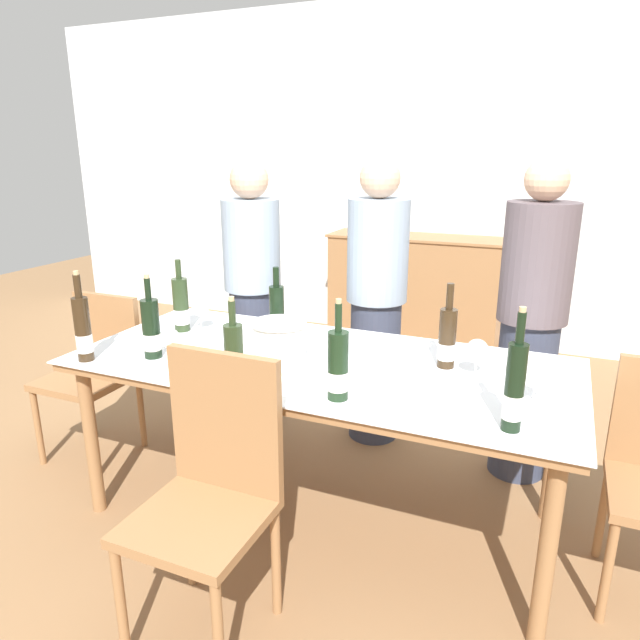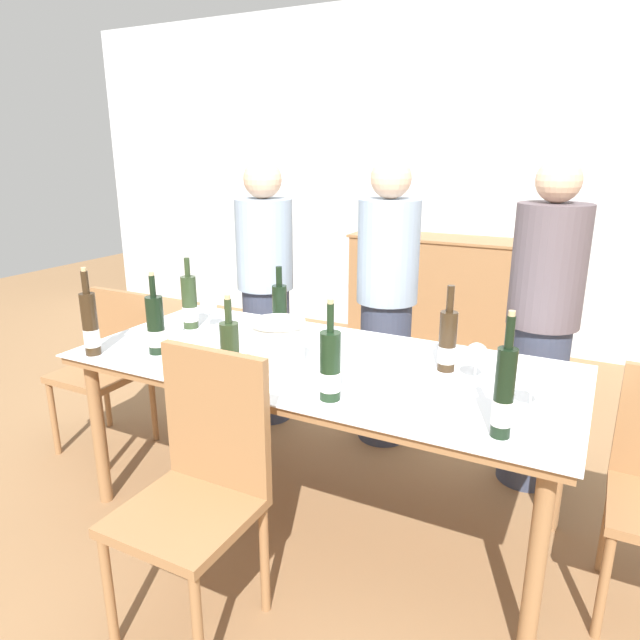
% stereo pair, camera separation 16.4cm
% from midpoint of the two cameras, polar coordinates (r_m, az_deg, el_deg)
% --- Properties ---
extents(ground_plane, '(12.00, 12.00, 0.00)m').
position_cam_midpoint_polar(ground_plane, '(2.79, -1.77, -18.73)').
color(ground_plane, olive).
extents(back_wall, '(8.00, 0.10, 2.80)m').
position_cam_midpoint_polar(back_wall, '(4.97, 12.25, 13.85)').
color(back_wall, silver).
rests_on(back_wall, ground_plane).
extents(sideboard_cabinet, '(1.45, 0.46, 0.93)m').
position_cam_midpoint_polar(sideboard_cabinet, '(4.86, 8.48, 2.87)').
color(sideboard_cabinet, '#996B42').
rests_on(sideboard_cabinet, ground_plane).
extents(dining_table, '(2.11, 0.95, 0.75)m').
position_cam_midpoint_polar(dining_table, '(2.45, -1.92, -5.47)').
color(dining_table, '#996B42').
rests_on(dining_table, ground_plane).
extents(ice_bucket, '(0.22, 0.22, 0.20)m').
position_cam_midpoint_polar(ice_bucket, '(2.33, -6.11, -2.35)').
color(ice_bucket, white).
rests_on(ice_bucket, dining_table).
extents(wine_bottle_0, '(0.08, 0.08, 0.36)m').
position_cam_midpoint_polar(wine_bottle_0, '(2.89, -15.32, 1.33)').
color(wine_bottle_0, '#28381E').
rests_on(wine_bottle_0, dining_table).
extents(wine_bottle_1, '(0.07, 0.07, 0.35)m').
position_cam_midpoint_polar(wine_bottle_1, '(2.18, -10.74, -3.64)').
color(wine_bottle_1, '#28381E').
rests_on(wine_bottle_1, dining_table).
extents(wine_bottle_2, '(0.06, 0.06, 0.41)m').
position_cam_midpoint_polar(wine_bottle_2, '(1.87, 16.51, -6.62)').
color(wine_bottle_2, black).
rests_on(wine_bottle_2, dining_table).
extents(wine_bottle_3, '(0.07, 0.07, 0.35)m').
position_cam_midpoint_polar(wine_bottle_3, '(2.36, 10.67, -1.89)').
color(wine_bottle_3, '#332314').
rests_on(wine_bottle_3, dining_table).
extents(wine_bottle_4, '(0.08, 0.08, 0.36)m').
position_cam_midpoint_polar(wine_bottle_4, '(2.56, -18.29, -0.99)').
color(wine_bottle_4, black).
rests_on(wine_bottle_4, dining_table).
extents(wine_bottle_5, '(0.08, 0.08, 0.37)m').
position_cam_midpoint_polar(wine_bottle_5, '(2.03, -0.51, -4.76)').
color(wine_bottle_5, black).
rests_on(wine_bottle_5, dining_table).
extents(wine_bottle_6, '(0.07, 0.07, 0.39)m').
position_cam_midpoint_polar(wine_bottle_6, '(2.62, -24.29, -0.92)').
color(wine_bottle_6, '#332314').
rests_on(wine_bottle_6, dining_table).
extents(wine_bottle_7, '(0.07, 0.07, 0.37)m').
position_cam_midpoint_polar(wine_bottle_7, '(2.55, -6.16, 0.07)').
color(wine_bottle_7, black).
rests_on(wine_bottle_7, dining_table).
extents(wine_glass_0, '(0.09, 0.09, 0.15)m').
position_cam_midpoint_polar(wine_glass_0, '(2.30, 13.48, -3.04)').
color(wine_glass_0, white).
rests_on(wine_glass_0, dining_table).
extents(wine_glass_1, '(0.09, 0.09, 0.16)m').
position_cam_midpoint_polar(wine_glass_1, '(2.88, -13.50, 1.11)').
color(wine_glass_1, white).
rests_on(wine_glass_1, dining_table).
extents(wine_glass_2, '(0.09, 0.09, 0.14)m').
position_cam_midpoint_polar(wine_glass_2, '(2.50, -16.59, -1.90)').
color(wine_glass_2, white).
rests_on(wine_glass_2, dining_table).
extents(wine_glass_3, '(0.09, 0.09, 0.15)m').
position_cam_midpoint_polar(wine_glass_3, '(2.12, 18.75, -5.29)').
color(wine_glass_3, white).
rests_on(wine_glass_3, dining_table).
extents(chair_left_end, '(0.42, 0.42, 0.87)m').
position_cam_midpoint_polar(chair_left_end, '(3.34, -22.80, -4.07)').
color(chair_left_end, '#996B42').
rests_on(chair_left_end, ground_plane).
extents(chair_near_front, '(0.42, 0.42, 0.98)m').
position_cam_midpoint_polar(chair_near_front, '(2.03, -13.14, -15.41)').
color(chair_near_front, '#996B42').
rests_on(chair_near_front, ground_plane).
extents(person_host, '(0.33, 0.33, 1.56)m').
position_cam_midpoint_polar(person_host, '(3.39, -8.08, 2.33)').
color(person_host, '#383F56').
rests_on(person_host, ground_plane).
extents(person_guest_left, '(0.33, 0.33, 1.58)m').
position_cam_midpoint_polar(person_guest_left, '(3.15, 4.18, 1.49)').
color(person_guest_left, '#383F56').
rests_on(person_guest_left, ground_plane).
extents(person_guest_right, '(0.33, 0.33, 1.59)m').
position_cam_midpoint_polar(person_guest_right, '(2.92, 18.82, -0.59)').
color(person_guest_right, '#383F56').
rests_on(person_guest_right, ground_plane).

